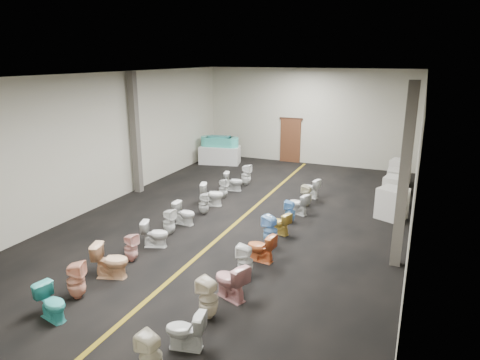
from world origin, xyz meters
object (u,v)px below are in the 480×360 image
(appliance_crate_c, at_px, (398,181))
(toilet_right_0, at_px, (151,357))
(toilet_left_0, at_px, (52,303))
(toilet_left_8, at_px, (212,194))
(appliance_crate_b, at_px, (395,191))
(toilet_left_4, at_px, (155,234))
(toilet_left_7, at_px, (204,204))
(toilet_left_9, at_px, (223,188))
(appliance_crate_a, at_px, (392,203))
(appliance_crate_d, at_px, (400,172))
(bathtub, at_px, (220,142))
(toilet_right_8, at_px, (290,212))
(toilet_right_1, at_px, (185,330))
(toilet_right_9, at_px, (298,204))
(toilet_right_10, at_px, (307,196))
(toilet_right_2, at_px, (208,298))
(toilet_right_6, at_px, (270,231))
(toilet_left_11, at_px, (246,175))
(toilet_left_1, at_px, (76,280))
(toilet_left_6, at_px, (184,213))
(toilet_right_11, at_px, (310,188))
(toilet_right_3, at_px, (230,281))
(toilet_left_5, at_px, (169,222))
(toilet_right_5, at_px, (261,247))
(display_table, at_px, (220,155))
(toilet_left_3, at_px, (131,248))
(toilet_right_7, at_px, (280,223))

(appliance_crate_c, relative_size, toilet_right_0, 1.07)
(toilet_left_0, height_order, toilet_left_8, toilet_left_8)
(appliance_crate_b, xyz_separation_m, toilet_left_4, (-5.75, -6.14, -0.14))
(toilet_left_7, distance_m, toilet_left_9, 1.80)
(appliance_crate_a, distance_m, toilet_left_9, 5.84)
(appliance_crate_b, height_order, appliance_crate_d, appliance_crate_d)
(bathtub, height_order, toilet_right_8, bathtub)
(toilet_right_1, xyz_separation_m, toilet_right_9, (0.01, 7.35, -0.01))
(toilet_right_10, bearing_deg, toilet_right_2, 7.59)
(toilet_right_6, bearing_deg, toilet_right_1, 21.54)
(toilet_left_11, bearing_deg, toilet_left_1, -179.76)
(toilet_left_6, xyz_separation_m, toilet_right_11, (2.93, 4.08, 0.01))
(appliance_crate_a, xyz_separation_m, toilet_right_2, (-2.90, -7.14, -0.08))
(toilet_left_7, relative_size, toilet_left_8, 0.91)
(toilet_left_0, height_order, toilet_right_3, toilet_right_3)
(toilet_left_6, bearing_deg, toilet_right_10, -42.76)
(toilet_left_5, bearing_deg, toilet_right_8, -47.71)
(toilet_left_0, distance_m, toilet_right_5, 4.90)
(appliance_crate_b, distance_m, toilet_right_6, 5.65)
(toilet_right_6, bearing_deg, toilet_left_8, -107.28)
(toilet_right_0, bearing_deg, toilet_right_3, -174.48)
(toilet_left_6, relative_size, toilet_left_9, 0.98)
(toilet_right_2, relative_size, toilet_right_5, 1.14)
(toilet_right_0, xyz_separation_m, toilet_right_6, (0.09, 5.55, 0.02))
(appliance_crate_c, xyz_separation_m, toilet_right_3, (-2.79, -9.28, -0.02))
(toilet_left_4, bearing_deg, toilet_right_9, -55.03)
(appliance_crate_d, relative_size, toilet_left_6, 1.44)
(toilet_left_6, height_order, toilet_right_0, toilet_right_0)
(appliance_crate_a, distance_m, toilet_right_0, 9.48)
(toilet_left_11, height_order, toilet_right_9, toilet_left_11)
(toilet_right_9, bearing_deg, toilet_right_10, -163.69)
(display_table, distance_m, toilet_right_8, 8.14)
(toilet_left_6, xyz_separation_m, toilet_left_7, (0.14, 1.00, 0.01))
(toilet_left_1, bearing_deg, toilet_right_5, -65.65)
(toilet_left_6, xyz_separation_m, toilet_right_5, (3.04, -1.42, 0.02))
(toilet_left_8, relative_size, toilet_right_0, 0.97)
(toilet_left_3, distance_m, toilet_right_6, 3.70)
(appliance_crate_d, bearing_deg, toilet_left_3, -120.57)
(appliance_crate_c, xyz_separation_m, toilet_left_7, (-5.70, -4.97, -0.08))
(toilet_right_1, xyz_separation_m, toilet_right_11, (-0.06, 9.20, -0.01))
(toilet_left_3, bearing_deg, toilet_left_7, 5.94)
(toilet_right_10, bearing_deg, appliance_crate_b, 123.58)
(toilet_right_10, bearing_deg, toilet_left_11, -109.38)
(bathtub, bearing_deg, toilet_right_9, -52.08)
(toilet_right_1, distance_m, toilet_right_7, 5.55)
(toilet_right_0, xyz_separation_m, toilet_right_3, (0.19, 2.67, 0.01))
(toilet_right_9, xyz_separation_m, toilet_right_11, (-0.07, 1.85, 0.01))
(appliance_crate_a, xyz_separation_m, toilet_left_0, (-5.71, -8.38, -0.14))
(display_table, bearing_deg, appliance_crate_a, -28.59)
(toilet_left_7, xyz_separation_m, toilet_right_6, (2.81, -1.43, 0.07))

